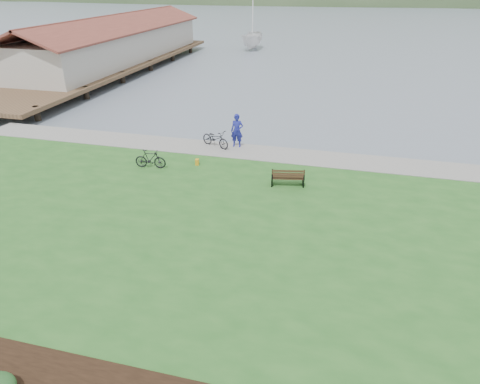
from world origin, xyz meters
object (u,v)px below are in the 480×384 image
object	(u,v)px
person	(237,128)
sailboat	(252,50)
bicycle_a	(215,139)
park_bench	(288,177)

from	to	relation	value
person	sailboat	xyz separation A→B (m)	(-7.56, 36.85, -1.49)
sailboat	bicycle_a	bearing A→B (deg)	-79.19
park_bench	person	size ratio (longest dim) A/B	0.70
bicycle_a	sailboat	world-z (taller)	sailboat
park_bench	sailboat	size ratio (longest dim) A/B	0.06
park_bench	bicycle_a	bearing A→B (deg)	128.26
park_bench	person	world-z (taller)	person
person	sailboat	size ratio (longest dim) A/B	0.08
park_bench	bicycle_a	xyz separation A→B (m)	(-4.61, 3.94, 0.04)
park_bench	sailboat	distance (m)	42.55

